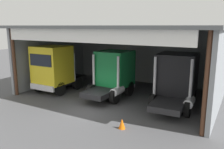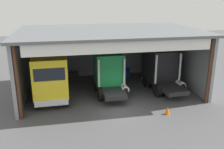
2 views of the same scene
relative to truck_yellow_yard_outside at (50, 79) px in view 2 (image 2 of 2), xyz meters
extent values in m
plane|color=#4C4C4F|center=(4.94, -2.36, -1.98)|extent=(80.00, 80.00, 0.00)
cube|color=gray|center=(4.94, 6.77, 0.60)|extent=(14.32, 0.24, 5.16)
cube|color=gray|center=(-2.22, 2.20, 0.60)|extent=(0.24, 9.12, 5.16)
cube|color=gray|center=(12.10, 2.20, 0.60)|extent=(0.24, 9.12, 5.16)
cube|color=slate|center=(4.94, 1.93, 3.27)|extent=(14.92, 9.67, 0.20)
cylinder|color=#4C2D1E|center=(-1.97, -2.21, 0.60)|extent=(0.24, 0.24, 5.16)
cylinder|color=#4C2D1E|center=(11.85, -2.21, 0.60)|extent=(0.24, 0.24, 5.16)
cube|color=white|center=(4.94, -2.58, 2.82)|extent=(12.89, 0.12, 0.90)
cube|color=yellow|center=(0.02, -0.23, 0.29)|extent=(2.56, 2.45, 2.98)
cube|color=black|center=(0.05, -1.45, 0.82)|extent=(2.13, 0.10, 0.89)
cube|color=silver|center=(0.05, -1.48, -1.30)|extent=(2.39, 0.21, 0.44)
cube|color=#232326|center=(-0.01, 1.53, -1.27)|extent=(1.95, 3.23, 0.36)
cylinder|color=silver|center=(1.12, 1.15, -0.14)|extent=(0.18, 0.18, 2.60)
cylinder|color=silver|center=(-1.13, 1.10, -0.14)|extent=(0.18, 0.18, 2.60)
cylinder|color=silver|center=(-1.13, 1.20, -1.15)|extent=(0.58, 1.21, 0.56)
cylinder|color=black|center=(1.14, -0.68, -1.45)|extent=(0.32, 1.08, 1.07)
cylinder|color=black|center=(-1.07, -0.73, -1.45)|extent=(0.32, 1.08, 1.07)
cylinder|color=black|center=(1.09, 1.55, -1.45)|extent=(0.32, 1.08, 1.07)
cylinder|color=black|center=(-1.12, 1.50, -1.45)|extent=(0.32, 1.08, 1.07)
cube|color=#197F3D|center=(4.80, 1.55, 0.16)|extent=(2.33, 2.46, 2.67)
cube|color=black|center=(4.81, 2.78, 0.63)|extent=(1.96, 0.08, 0.80)
cube|color=silver|center=(4.81, 2.81, -1.27)|extent=(2.19, 0.19, 0.44)
cube|color=#232326|center=(4.78, -0.20, -1.24)|extent=(1.76, 3.19, 0.36)
cylinder|color=silver|center=(3.75, 0.19, -0.05)|extent=(0.18, 0.18, 2.73)
cylinder|color=silver|center=(5.82, 0.17, -0.05)|extent=(0.18, 0.18, 2.73)
cylinder|color=silver|center=(5.82, 0.09, -1.12)|extent=(0.57, 1.21, 0.56)
cylinder|color=black|center=(3.80, 2.04, -1.42)|extent=(0.31, 1.12, 1.12)
cylinder|color=black|center=(5.81, 2.02, -1.42)|extent=(0.31, 1.12, 1.12)
cylinder|color=black|center=(3.78, -0.19, -1.42)|extent=(0.31, 1.12, 1.12)
cylinder|color=black|center=(5.78, -0.21, -1.42)|extent=(0.31, 1.12, 1.12)
cube|color=black|center=(9.50, 1.63, 0.20)|extent=(2.61, 2.74, 2.76)
cube|color=black|center=(9.42, 2.95, 0.68)|extent=(2.08, 0.19, 0.83)
cube|color=silver|center=(9.42, 2.98, -1.28)|extent=(2.33, 0.31, 0.44)
cube|color=#232326|center=(9.62, -0.21, -1.25)|extent=(2.04, 3.47, 0.36)
cylinder|color=silver|center=(8.49, 0.12, 0.02)|extent=(0.18, 0.18, 2.90)
cylinder|color=silver|center=(10.69, 0.26, 0.02)|extent=(0.18, 0.18, 2.90)
cylinder|color=silver|center=(10.70, 0.16, -1.13)|extent=(0.63, 1.23, 0.56)
cylinder|color=black|center=(8.40, 2.08, -1.43)|extent=(0.37, 1.12, 1.10)
cylinder|color=black|center=(10.54, 2.22, -1.43)|extent=(0.37, 1.12, 1.10)
cylinder|color=black|center=(8.55, -0.28, -1.43)|extent=(0.37, 1.12, 1.10)
cylinder|color=black|center=(10.69, -0.14, -1.43)|extent=(0.37, 1.12, 1.10)
cylinder|color=#194CB2|center=(7.52, 5.61, -1.55)|extent=(0.58, 0.58, 0.87)
cube|color=black|center=(2.01, 4.85, -1.48)|extent=(0.90, 0.60, 1.00)
cone|color=orange|center=(8.05, -3.51, -1.70)|extent=(0.36, 0.36, 0.56)
camera|label=1|loc=(13.26, -13.58, 3.36)|focal=36.90mm
camera|label=2|loc=(1.02, -18.37, 5.95)|focal=39.85mm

